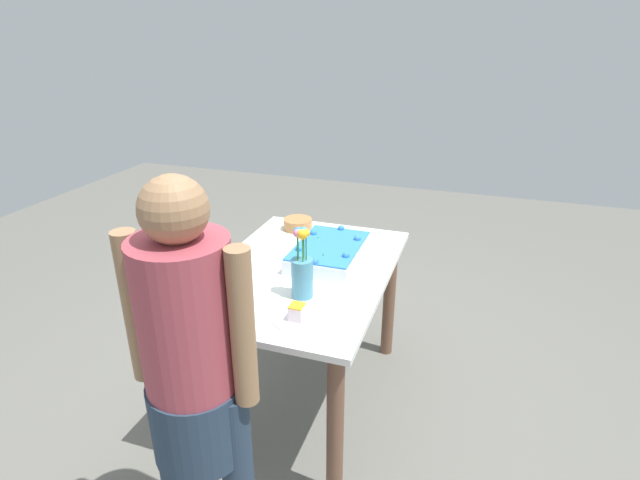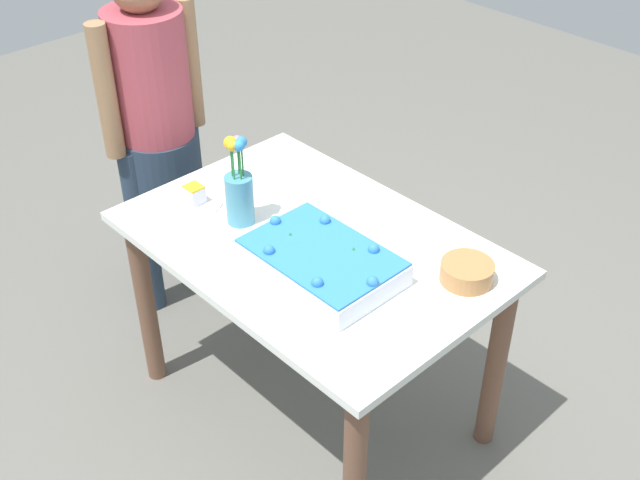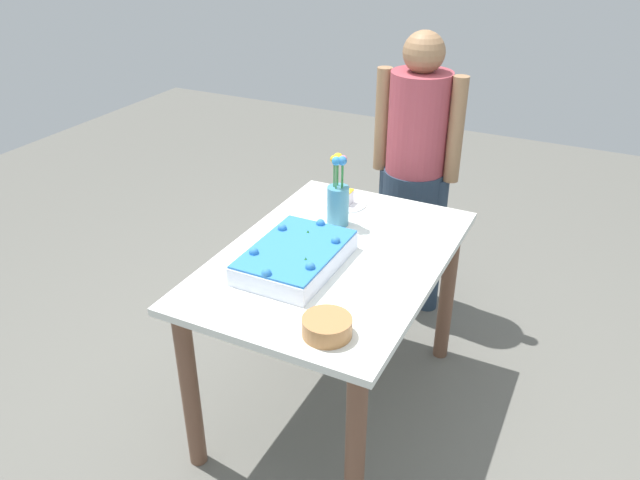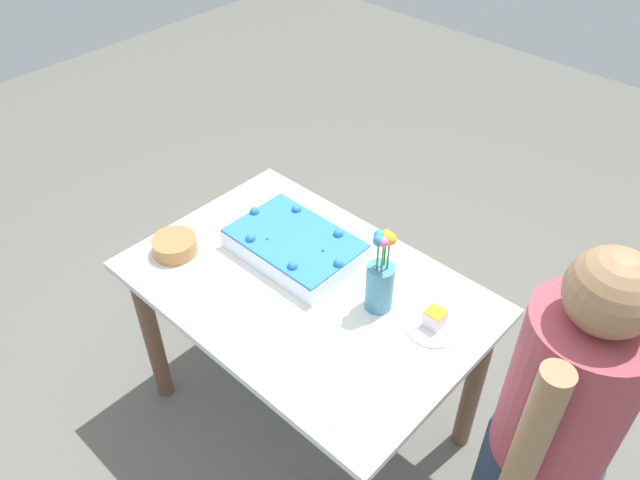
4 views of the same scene
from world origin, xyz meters
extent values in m
plane|color=#626159|center=(0.00, 0.00, 0.00)|extent=(8.00, 8.00, 0.00)
cube|color=white|center=(0.00, 0.00, 0.76)|extent=(1.24, 0.84, 0.03)
cylinder|color=brown|center=(-0.55, -0.34, 0.37)|extent=(0.07, 0.07, 0.75)
cylinder|color=brown|center=(0.55, -0.34, 0.37)|extent=(0.07, 0.07, 0.75)
cylinder|color=brown|center=(-0.55, 0.34, 0.37)|extent=(0.07, 0.07, 0.75)
cylinder|color=brown|center=(0.55, 0.34, 0.37)|extent=(0.07, 0.07, 0.75)
cube|color=white|center=(0.14, -0.09, 0.81)|extent=(0.47, 0.32, 0.07)
cube|color=#2F79C9|center=(0.14, -0.09, 0.85)|extent=(0.46, 0.31, 0.01)
sphere|color=#2F79C9|center=(0.36, -0.09, 0.86)|extent=(0.04, 0.04, 0.04)
sphere|color=#2F79C9|center=(0.25, 0.02, 0.86)|extent=(0.04, 0.04, 0.04)
sphere|color=#2F79C9|center=(0.04, 0.02, 0.86)|extent=(0.04, 0.04, 0.04)
sphere|color=#2F79C9|center=(-0.07, -0.09, 0.86)|extent=(0.04, 0.04, 0.04)
sphere|color=#2F79C9|center=(0.04, -0.21, 0.86)|extent=(0.04, 0.04, 0.04)
sphere|color=#2F79C9|center=(0.25, -0.21, 0.86)|extent=(0.04, 0.04, 0.04)
cone|color=#2D8438|center=(0.01, -0.11, 0.86)|extent=(0.02, 0.02, 0.02)
cone|color=#2D8438|center=(0.20, -0.02, 0.86)|extent=(0.02, 0.02, 0.02)
cylinder|color=white|center=(-0.44, -0.15, 0.78)|extent=(0.19, 0.19, 0.01)
cube|color=white|center=(-0.44, -0.15, 0.81)|extent=(0.06, 0.06, 0.06)
cube|color=yellow|center=(-0.44, -0.15, 0.85)|extent=(0.06, 0.06, 0.01)
cube|color=silver|center=(-0.41, 0.24, 0.78)|extent=(0.10, 0.22, 0.00)
cylinder|color=teal|center=(-0.25, -0.10, 0.86)|extent=(0.09, 0.09, 0.18)
cylinder|color=#2D8438|center=(-0.23, -0.10, 1.01)|extent=(0.01, 0.01, 0.12)
sphere|color=#2F86C7|center=(-0.23, -0.10, 1.07)|extent=(0.04, 0.04, 0.04)
cylinder|color=#2D8438|center=(-0.24, -0.08, 1.01)|extent=(0.01, 0.01, 0.12)
sphere|color=#307AC1|center=(-0.24, -0.08, 1.07)|extent=(0.04, 0.04, 0.04)
cylinder|color=#2D8438|center=(-0.26, -0.08, 1.01)|extent=(0.01, 0.01, 0.12)
sphere|color=#DB6E8D|center=(-0.26, -0.08, 1.07)|extent=(0.03, 0.03, 0.03)
cylinder|color=#2D8438|center=(-0.26, -0.11, 1.01)|extent=(0.01, 0.01, 0.12)
sphere|color=gold|center=(-0.26, -0.11, 1.07)|extent=(0.04, 0.04, 0.04)
cylinder|color=#2D8438|center=(-0.24, -0.12, 1.01)|extent=(0.01, 0.01, 0.12)
sphere|color=gold|center=(-0.24, -0.12, 1.07)|extent=(0.03, 0.03, 0.03)
cylinder|color=#AD7443|center=(0.48, 0.20, 0.81)|extent=(0.16, 0.16, 0.06)
cylinder|color=#26374B|center=(-0.92, 0.15, 0.39)|extent=(0.11, 0.11, 0.78)
cylinder|color=#26374B|center=(-0.92, 0.02, 0.66)|extent=(0.31, 0.32, 0.28)
cylinder|color=#A13F4A|center=(-0.92, 0.02, 1.04)|extent=(0.30, 0.30, 0.52)
sphere|color=#96704D|center=(-0.92, 0.02, 1.39)|extent=(0.20, 0.20, 0.20)
cylinder|color=#96704D|center=(-0.92, -0.17, 1.04)|extent=(0.08, 0.08, 0.52)
cylinder|color=#96704D|center=(-0.92, 0.21, 1.04)|extent=(0.08, 0.08, 0.52)
camera|label=1|loc=(-2.02, -0.78, 1.86)|focal=28.00mm
camera|label=2|loc=(1.56, -1.44, 2.31)|focal=45.00mm
camera|label=3|loc=(1.94, 0.90, 2.02)|focal=35.00mm
camera|label=4|loc=(-1.10, 1.11, 2.31)|focal=35.00mm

